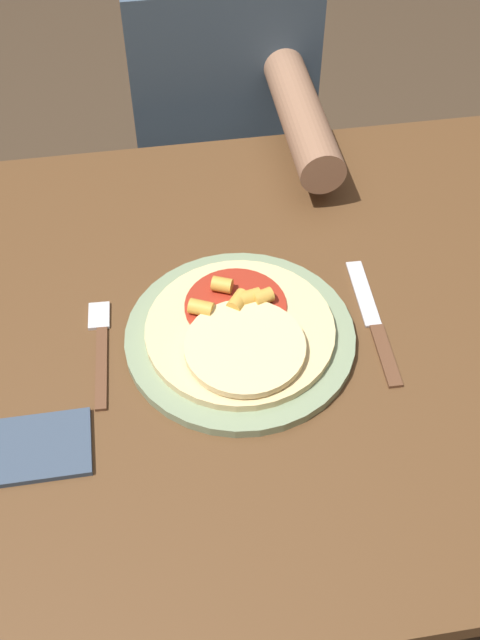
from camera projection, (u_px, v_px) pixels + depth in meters
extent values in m
plane|color=#423323|center=(228.00, 567.00, 1.56)|extent=(8.00, 8.00, 0.00)
cube|color=brown|center=(220.00, 339.00, 0.99)|extent=(1.19, 0.83, 0.03)
cylinder|color=brown|center=(451.00, 295.00, 1.57)|extent=(0.06, 0.06, 0.74)
cylinder|color=gray|center=(240.00, 337.00, 0.97)|extent=(0.30, 0.30, 0.01)
cylinder|color=#E0C689|center=(240.00, 330.00, 0.96)|extent=(0.24, 0.24, 0.01)
cylinder|color=#9E2819|center=(236.00, 305.00, 0.98)|extent=(0.13, 0.13, 0.00)
cylinder|color=beige|center=(245.00, 347.00, 0.92)|extent=(0.15, 0.15, 0.01)
cylinder|color=gold|center=(263.00, 297.00, 0.97)|extent=(0.03, 0.03, 0.02)
cylinder|color=gold|center=(201.00, 308.00, 0.96)|extent=(0.04, 0.03, 0.02)
cylinder|color=gold|center=(222.00, 285.00, 0.98)|extent=(0.03, 0.03, 0.02)
cylinder|color=gold|center=(238.00, 301.00, 0.97)|extent=(0.03, 0.03, 0.02)
cylinder|color=gold|center=(250.00, 297.00, 0.97)|extent=(0.03, 0.03, 0.02)
cube|color=brown|center=(102.00, 367.00, 0.94)|extent=(0.02, 0.13, 0.00)
cube|color=silver|center=(99.00, 316.00, 1.00)|extent=(0.03, 0.05, 0.00)
cube|color=brown|center=(386.00, 355.00, 0.95)|extent=(0.02, 0.10, 0.00)
cube|color=silver|center=(363.00, 293.00, 1.03)|extent=(0.03, 0.12, 0.00)
cube|color=#38475B|center=(36.00, 448.00, 0.86)|extent=(0.13, 0.09, 0.01)
cylinder|color=#2D2D38|center=(193.00, 277.00, 1.79)|extent=(0.11, 0.11, 0.47)
cylinder|color=#2D2D38|center=(254.00, 270.00, 1.81)|extent=(0.11, 0.11, 0.47)
cube|color=#3D5166|center=(219.00, 96.00, 1.43)|extent=(0.33, 0.22, 0.50)
cylinder|color=#8E664C|center=(302.00, 117.00, 1.19)|extent=(0.07, 0.30, 0.07)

